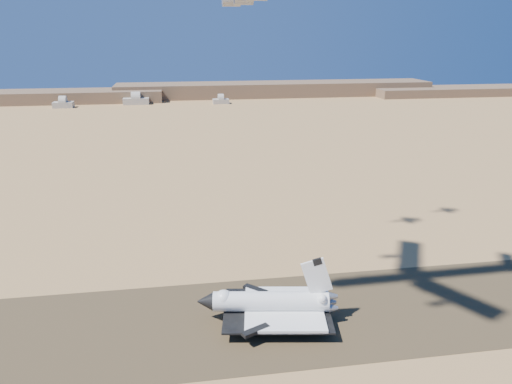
{
  "coord_description": "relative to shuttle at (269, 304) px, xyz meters",
  "views": [
    {
      "loc": [
        -15.01,
        -127.54,
        81.1
      ],
      "look_at": [
        7.0,
        8.0,
        37.23
      ],
      "focal_mm": 35.0,
      "sensor_mm": 36.0,
      "label": 1
    }
  ],
  "objects": [
    {
      "name": "ground",
      "position": [
        -9.58,
        0.72,
        -5.45
      ],
      "size": [
        1200.0,
        1200.0,
        0.0
      ],
      "primitive_type": "plane",
      "color": "tan",
      "rests_on": "ground"
    },
    {
      "name": "runway",
      "position": [
        -9.58,
        0.72,
        -5.42
      ],
      "size": [
        600.0,
        50.0,
        0.06
      ],
      "primitive_type": "cube",
      "color": "#4A3C25",
      "rests_on": "ground"
    },
    {
      "name": "ridgeline",
      "position": [
        55.73,
        528.02,
        2.18
      ],
      "size": [
        960.0,
        90.0,
        18.0
      ],
      "color": "brown",
      "rests_on": "ground"
    },
    {
      "name": "hangars",
      "position": [
        -73.58,
        479.15,
        -0.62
      ],
      "size": [
        200.5,
        29.5,
        30.0
      ],
      "color": "#A59E92",
      "rests_on": "ground"
    },
    {
      "name": "shuttle",
      "position": [
        0.0,
        0.0,
        0.0
      ],
      "size": [
        41.22,
        29.44,
        20.26
      ],
      "rotation": [
        0.0,
        0.0,
        -0.16
      ],
      "color": "white",
      "rests_on": "runway"
    },
    {
      "name": "crew_a",
      "position": [
        7.31,
        -7.72,
        -4.51
      ],
      "size": [
        0.58,
        0.73,
        1.75
      ],
      "primitive_type": "imported",
      "rotation": [
        0.0,
        0.0,
        1.28
      ],
      "color": "#D33F0C",
      "rests_on": "runway"
    },
    {
      "name": "crew_b",
      "position": [
        8.26,
        -7.33,
        -4.48
      ],
      "size": [
        0.96,
        1.0,
        1.81
      ],
      "primitive_type": "imported",
      "rotation": [
        0.0,
        0.0,
        2.28
      ],
      "color": "#D33F0C",
      "rests_on": "runway"
    },
    {
      "name": "crew_c",
      "position": [
        10.06,
        -8.15,
        -4.49
      ],
      "size": [
        1.18,
        1.03,
        1.8
      ],
      "primitive_type": "imported",
      "rotation": [
        0.0,
        0.0,
        2.57
      ],
      "color": "#D33F0C",
      "rests_on": "runway"
    }
  ]
}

